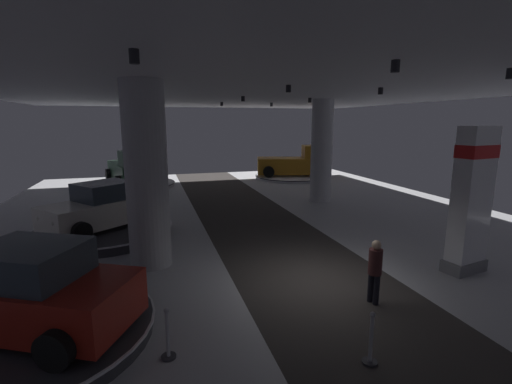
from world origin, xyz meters
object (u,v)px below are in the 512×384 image
Objects in this scene: column_left at (147,176)px; pickup_truck_deep_right at (296,163)px; pickup_truck_deep_left at (132,170)px; display_platform_deep_right at (292,176)px; column_right at (322,151)px; display_car_near_left at (26,291)px; display_platform_deep_left at (132,185)px; display_platform_mid_left at (104,231)px; display_car_mid_left at (103,207)px; visitor_walking_near at (375,268)px; brand_sign_pylon at (471,199)px; display_platform_near_left at (31,333)px.

column_left is 18.43m from pickup_truck_deep_right.
display_platform_deep_right is (11.71, 0.74, -1.05)m from pickup_truck_deep_left.
column_right is at bearing 36.60° from column_left.
pickup_truck_deep_left is at bearing -176.37° from display_platform_deep_right.
display_platform_deep_left is at bearing 86.13° from display_car_near_left.
display_platform_mid_left is at bearing -93.07° from display_platform_deep_left.
column_left is 4.18m from display_car_mid_left.
display_platform_deep_left is 1.29× the size of display_car_mid_left.
visitor_walking_near is (7.45, -0.60, -0.17)m from display_car_near_left.
display_platform_mid_left is 17.01m from pickup_truck_deep_right.
pickup_truck_deep_left is 10.69m from display_platform_mid_left.
display_platform_near_left is at bearing -178.57° from brand_sign_pylon.
display_platform_deep_left is (-1.13, 14.37, -2.61)m from column_left.
display_car_near_left is (0.03, -0.01, 0.90)m from display_platform_near_left.
display_platform_mid_left is 1.16× the size of display_car_mid_left.
display_platform_deep_right is at bearing 42.55° from display_platform_mid_left.
pickup_truck_deep_left is 10.62m from display_car_mid_left.
pickup_truck_deep_left is (-1.05, 14.06, -1.56)m from column_left.
brand_sign_pylon is at bearing -96.94° from pickup_truck_deep_right.
brand_sign_pylon reaches higher than visitor_walking_near.
display_platform_mid_left reaches higher than display_platform_deep_right.
pickup_truck_deep_left is (-10.12, 7.32, -1.56)m from column_right.
display_platform_deep_right is 1.00× the size of pickup_truck_deep_right.
display_platform_near_left is (-1.23, -17.79, 0.03)m from display_platform_deep_left.
display_car_mid_left reaches higher than display_car_near_left.
column_right is at bearing 41.62° from display_platform_near_left.
pickup_truck_deep_left is at bearing 85.80° from display_car_near_left.
brand_sign_pylon is at bearing -32.04° from display_platform_mid_left.
pickup_truck_deep_right is at bearing 72.65° from visitor_walking_near.
pickup_truck_deep_right is at bearing 53.67° from display_platform_near_left.
column_right is at bearing 88.43° from brand_sign_pylon.
display_car_near_left is (-11.41, -10.17, -1.67)m from column_right.
column_right is at bearing 17.01° from display_platform_mid_left.
display_platform_mid_left is at bearing 84.62° from display_platform_near_left.
display_platform_mid_left is (-10.52, 6.58, -1.98)m from brand_sign_pylon.
column_left is 0.97× the size of display_platform_deep_right.
pickup_truck_deep_left is at bearing 119.79° from brand_sign_pylon.
display_car_mid_left is at bearing 147.83° from brand_sign_pylon.
pickup_truck_deep_right reaches higher than display_car_near_left.
display_platform_near_left is at bearing -95.56° from display_car_mid_left.
pickup_truck_deep_left reaches higher than display_platform_near_left.
column_left is at bearing 141.73° from visitor_walking_near.
visitor_walking_near is at bearing -106.41° from display_platform_deep_right.
display_platform_mid_left is at bearing 147.96° from brand_sign_pylon.
column_right is 1.14× the size of display_platform_near_left.
pickup_truck_deep_left is 1.00× the size of pickup_truck_deep_right.
column_right is 11.37m from display_car_mid_left.
display_car_mid_left is at bearing 84.44° from display_platform_near_left.
column_right is 11.56m from display_platform_mid_left.
column_right is 11.30m from column_left.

